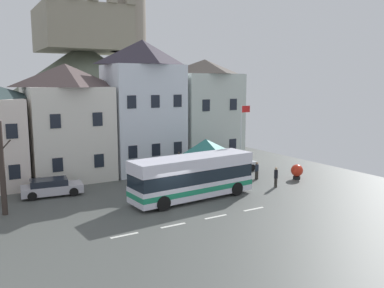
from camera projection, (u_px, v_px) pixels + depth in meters
The scene contains 15 objects.
ground_plane at pixel (173, 208), 26.44m from camera, with size 40.00×60.00×0.07m.
townhouse_01 at pixel (67, 122), 34.25m from camera, with size 6.61×6.63×9.85m.
townhouse_02 at pixel (143, 107), 36.91m from camera, with size 6.59×5.24×12.11m.
townhouse_03 at pixel (205, 112), 40.57m from camera, with size 6.31×5.57×10.55m.
hilltop_castle at pixel (85, 92), 52.49m from camera, with size 38.26×38.26×19.39m.
transit_bus at pixel (193, 177), 28.34m from camera, with size 9.44×3.13×3.11m.
bus_shelter at pixel (206, 146), 33.18m from camera, with size 3.60×3.60×3.61m.
parked_car_00 at pixel (235, 164), 37.27m from camera, with size 4.16×2.32×1.39m.
parked_car_01 at pixel (51, 187), 29.27m from camera, with size 4.46×2.23×1.26m.
pedestrian_00 at pixel (257, 170), 34.23m from camera, with size 0.32×0.38×1.51m.
pedestrian_01 at pixel (276, 176), 31.60m from camera, with size 0.30×0.32×1.63m.
public_bench at pixel (174, 174), 34.14m from camera, with size 1.60×0.48×0.87m.
flagpole at pixel (242, 136), 34.24m from camera, with size 0.95×0.10×6.36m.
harbour_buoy at pixel (297, 171), 34.24m from camera, with size 1.04×1.04×1.29m.
bare_tree_00 at pixel (2, 168), 24.66m from camera, with size 1.53×1.53×5.93m.
Camera 1 is at (-11.78, -22.61, 8.27)m, focal length 37.20 mm.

